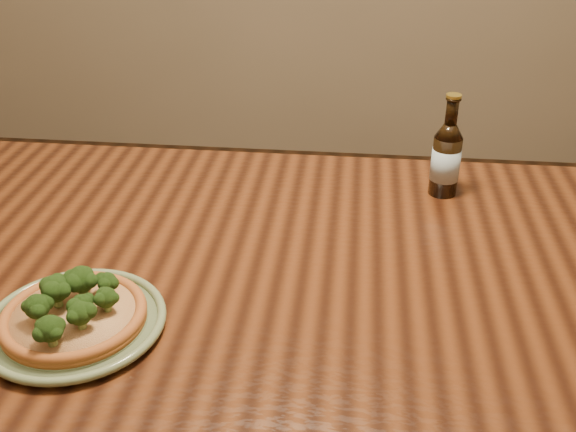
# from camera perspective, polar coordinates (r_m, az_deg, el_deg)

# --- Properties ---
(table) EXTENTS (1.60, 0.90, 0.75)m
(table) POSITION_cam_1_polar(r_m,az_deg,el_deg) (1.25, -3.41, -7.11)
(table) COLOR #4D2410
(table) RESTS_ON ground
(plate) EXTENTS (0.27, 0.27, 0.02)m
(plate) POSITION_cam_1_polar(r_m,az_deg,el_deg) (1.08, -17.57, -8.61)
(plate) COLOR #6F8058
(plate) RESTS_ON table
(pizza) EXTENTS (0.22, 0.22, 0.07)m
(pizza) POSITION_cam_1_polar(r_m,az_deg,el_deg) (1.06, -17.73, -7.79)
(pizza) COLOR #B05E27
(pizza) RESTS_ON plate
(beer_bottle) EXTENTS (0.06, 0.06, 0.21)m
(beer_bottle) POSITION_cam_1_polar(r_m,az_deg,el_deg) (1.41, 13.24, 4.79)
(beer_bottle) COLOR black
(beer_bottle) RESTS_ON table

